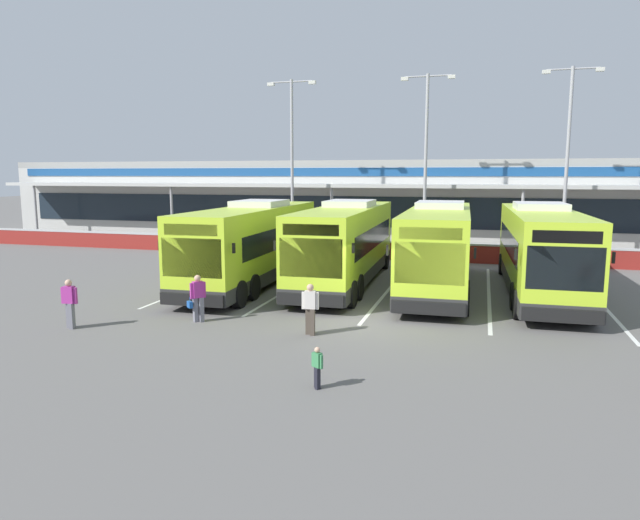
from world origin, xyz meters
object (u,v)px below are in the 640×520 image
(coach_bus_leftmost, at_px, (253,245))
(lamp_post_east, at_px, (568,151))
(pedestrian_approaching_bus, at_px, (70,302))
(lamp_post_west, at_px, (292,154))
(coach_bus_right_centre, at_px, (541,252))
(lamp_post_centre, at_px, (426,153))
(coach_bus_centre, at_px, (438,249))
(pedestrian_with_handbag, at_px, (198,297))
(pedestrian_child, at_px, (317,366))
(coach_bus_left_centre, at_px, (346,245))
(pedestrian_near_bin, at_px, (310,307))

(coach_bus_leftmost, bearing_deg, lamp_post_east, 39.27)
(pedestrian_approaching_bus, xyz_separation_m, lamp_post_west, (0.65, 20.59, 5.42))
(lamp_post_west, bearing_deg, coach_bus_right_centre, -36.20)
(coach_bus_leftmost, relative_size, lamp_post_east, 1.11)
(lamp_post_centre, bearing_deg, coach_bus_centre, -81.13)
(coach_bus_leftmost, xyz_separation_m, coach_bus_right_centre, (12.41, 1.17, 0.00))
(coach_bus_leftmost, bearing_deg, pedestrian_with_handbag, -83.12)
(coach_bus_centre, bearing_deg, coach_bus_right_centre, 1.69)
(coach_bus_right_centre, xyz_separation_m, lamp_post_east, (2.16, 10.74, 4.50))
(coach_bus_leftmost, distance_m, pedestrian_approaching_bus, 9.25)
(coach_bus_centre, distance_m, pedestrian_child, 12.83)
(coach_bus_leftmost, height_order, pedestrian_approaching_bus, coach_bus_leftmost)
(coach_bus_left_centre, bearing_deg, pedestrian_near_bin, -83.87)
(coach_bus_left_centre, bearing_deg, coach_bus_centre, -1.51)
(coach_bus_leftmost, relative_size, coach_bus_left_centre, 1.00)
(pedestrian_child, bearing_deg, coach_bus_left_centre, 100.60)
(coach_bus_leftmost, height_order, lamp_post_west, lamp_post_west)
(coach_bus_right_centre, bearing_deg, pedestrian_near_bin, -131.14)
(pedestrian_approaching_bus, relative_size, lamp_post_west, 0.15)
(coach_bus_right_centre, bearing_deg, pedestrian_child, -115.01)
(coach_bus_right_centre, height_order, pedestrian_approaching_bus, coach_bus_right_centre)
(coach_bus_right_centre, bearing_deg, lamp_post_east, 78.61)
(coach_bus_leftmost, xyz_separation_m, coach_bus_centre, (8.22, 1.05, 0.00))
(pedestrian_with_handbag, height_order, pedestrian_approaching_bus, same)
(pedestrian_with_handbag, xyz_separation_m, pedestrian_approaching_bus, (-3.60, -1.89, 0.02))
(lamp_post_west, bearing_deg, pedestrian_child, -69.90)
(coach_bus_centre, height_order, pedestrian_approaching_bus, coach_bus_centre)
(pedestrian_with_handbag, xyz_separation_m, lamp_post_east, (13.74, 18.80, 5.43))
(pedestrian_near_bin, distance_m, pedestrian_approaching_bus, 7.87)
(coach_bus_left_centre, relative_size, pedestrian_with_handbag, 7.54)
(lamp_post_east, bearing_deg, coach_bus_right_centre, -101.39)
(coach_bus_left_centre, xyz_separation_m, pedestrian_near_bin, (0.91, -8.50, -0.91))
(lamp_post_east, bearing_deg, coach_bus_centre, -120.32)
(lamp_post_west, xyz_separation_m, lamp_post_east, (16.69, 0.11, 0.00))
(coach_bus_leftmost, distance_m, pedestrian_child, 13.33)
(coach_bus_left_centre, bearing_deg, pedestrian_with_handbag, -111.84)
(coach_bus_leftmost, height_order, coach_bus_centre, same)
(coach_bus_centre, distance_m, lamp_post_west, 15.58)
(coach_bus_centre, height_order, pedestrian_with_handbag, coach_bus_centre)
(coach_bus_centre, height_order, lamp_post_east, lamp_post_east)
(pedestrian_with_handbag, bearing_deg, coach_bus_right_centre, 34.88)
(coach_bus_centre, height_order, pedestrian_near_bin, coach_bus_centre)
(pedestrian_approaching_bus, relative_size, lamp_post_centre, 0.15)
(coach_bus_left_centre, distance_m, coach_bus_right_centre, 8.35)
(coach_bus_leftmost, xyz_separation_m, pedestrian_approaching_bus, (-2.77, -8.78, -0.91))
(coach_bus_centre, height_order, lamp_post_west, lamp_post_west)
(coach_bus_centre, relative_size, lamp_post_centre, 1.11)
(pedestrian_with_handbag, bearing_deg, coach_bus_centre, 47.08)
(coach_bus_leftmost, relative_size, pedestrian_near_bin, 7.54)
(pedestrian_with_handbag, xyz_separation_m, lamp_post_centre, (5.67, 18.97, 5.43))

